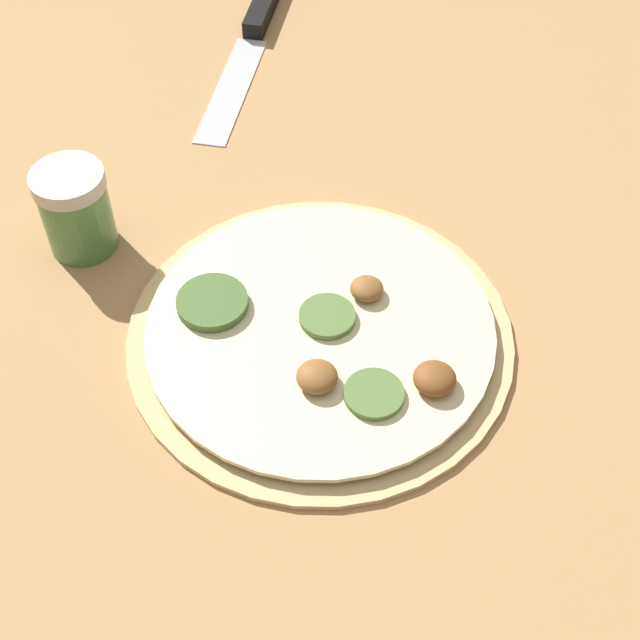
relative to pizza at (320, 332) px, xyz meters
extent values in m
plane|color=tan|center=(0.00, 0.00, -0.01)|extent=(3.00, 3.00, 0.00)
cylinder|color=#D6B77A|center=(0.00, 0.00, 0.00)|extent=(0.28, 0.28, 0.01)
cylinder|color=beige|center=(0.00, 0.00, 0.00)|extent=(0.25, 0.25, 0.00)
cylinder|color=#567538|center=(0.01, 0.00, 0.01)|extent=(0.04, 0.04, 0.01)
cylinder|color=#567538|center=(-0.02, -0.07, 0.01)|extent=(0.04, 0.04, 0.00)
ellipsoid|color=brown|center=(0.05, -0.01, 0.01)|extent=(0.02, 0.02, 0.01)
ellipsoid|color=brown|center=(-0.04, -0.03, 0.01)|extent=(0.03, 0.03, 0.01)
ellipsoid|color=brown|center=(0.01, -0.09, 0.01)|extent=(0.03, 0.03, 0.01)
cylinder|color=#47662D|center=(-0.04, 0.07, 0.01)|extent=(0.05, 0.05, 0.01)
cube|color=silver|center=(0.17, 0.26, -0.01)|extent=(0.16, 0.11, 0.00)
cube|color=black|center=(0.30, 0.33, 0.00)|extent=(0.12, 0.08, 0.02)
cylinder|color=#4C7F42|center=(-0.05, 0.20, 0.02)|extent=(0.05, 0.05, 0.06)
cylinder|color=beige|center=(-0.05, 0.20, 0.06)|extent=(0.06, 0.06, 0.01)
camera|label=1|loc=(-0.31, -0.26, 0.50)|focal=50.00mm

